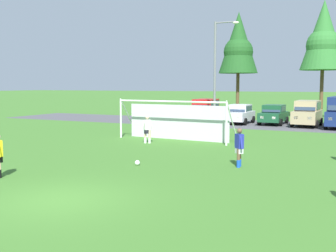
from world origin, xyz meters
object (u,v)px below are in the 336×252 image
at_px(soccer_goal, 176,119).
at_px(parked_car_slot_center, 307,113).
at_px(parked_car_slot_far_left, 205,110).
at_px(soccer_ball, 137,163).
at_px(parked_car_slot_left, 239,114).
at_px(player_winger_left, 239,148).
at_px(player_midfield_center, 147,129).
at_px(parked_car_slot_center_left, 274,114).
at_px(street_lamp, 217,74).

distance_m(soccer_goal, parked_car_slot_center, 14.11).
bearing_deg(soccer_goal, parked_car_slot_far_left, 101.71).
xyz_separation_m(soccer_ball, parked_car_slot_center, (4.52, 20.76, 1.00)).
distance_m(soccer_ball, parked_car_slot_left, 20.62).
xyz_separation_m(soccer_ball, soccer_goal, (-1.90, 8.20, 1.18)).
xyz_separation_m(player_winger_left, parked_car_slot_far_left, (-8.46, 18.87, 0.29)).
height_order(player_midfield_center, parked_car_slot_center_left, parked_car_slot_center_left).
bearing_deg(parked_car_slot_center, soccer_goal, -117.09).
bearing_deg(parked_car_slot_center_left, parked_car_slot_far_left, -172.75).
bearing_deg(player_midfield_center, soccer_goal, 66.49).
bearing_deg(street_lamp, soccer_ball, -84.12).
bearing_deg(parked_car_slot_far_left, parked_car_slot_left, 2.84).
height_order(parked_car_slot_center_left, parked_car_slot_center, parked_car_slot_center).
height_order(parked_car_slot_far_left, parked_car_slot_left, parked_car_slot_far_left).
relative_size(soccer_ball, parked_car_slot_far_left, 0.05).
distance_m(soccer_goal, parked_car_slot_center_left, 13.46).
bearing_deg(player_winger_left, parked_car_slot_far_left, 114.16).
relative_size(player_midfield_center, parked_car_slot_center, 0.35).
distance_m(soccer_ball, player_midfield_center, 6.76).
xyz_separation_m(player_winger_left, street_lamp, (-5.59, 13.52, 3.44)).
xyz_separation_m(parked_car_slot_center, street_lamp, (-6.08, -5.71, 3.15)).
distance_m(soccer_goal, street_lamp, 7.48).
relative_size(soccer_goal, parked_car_slot_center, 1.61).
height_order(parked_car_slot_far_left, street_lamp, street_lamp).
xyz_separation_m(player_midfield_center, parked_car_slot_far_left, (-1.62, 14.30, 0.29)).
distance_m(player_midfield_center, player_winger_left, 8.23).
bearing_deg(street_lamp, player_winger_left, -67.55).
distance_m(player_winger_left, parked_car_slot_far_left, 20.68).
bearing_deg(street_lamp, parked_car_slot_center, 43.20).
height_order(soccer_ball, parked_car_slot_left, parked_car_slot_left).
bearing_deg(parked_car_slot_left, player_winger_left, -74.50).
height_order(soccer_goal, parked_car_slot_center, soccer_goal).
bearing_deg(parked_car_slot_center, player_winger_left, -91.46).
relative_size(parked_car_slot_far_left, parked_car_slot_center_left, 1.10).
height_order(soccer_ball, parked_car_slot_center, parked_car_slot_center).
bearing_deg(soccer_goal, soccer_ball, -76.96).
relative_size(player_winger_left, parked_car_slot_center_left, 0.39).
distance_m(player_winger_left, street_lamp, 15.03).
xyz_separation_m(parked_car_slot_center_left, street_lamp, (-3.20, -6.13, 3.39)).
distance_m(soccer_ball, parked_car_slot_center_left, 21.26).
bearing_deg(parked_car_slot_far_left, player_winger_left, -65.84).
bearing_deg(parked_car_slot_center, parked_car_slot_center_left, 171.69).
bearing_deg(parked_car_slot_center_left, soccer_goal, -105.30).
relative_size(player_midfield_center, parked_car_slot_far_left, 0.35).
relative_size(parked_car_slot_far_left, parked_car_slot_center, 1.01).
height_order(player_winger_left, parked_car_slot_far_left, parked_car_slot_far_left).
height_order(player_winger_left, parked_car_slot_left, parked_car_slot_left).
relative_size(soccer_goal, parked_car_slot_far_left, 1.60).
bearing_deg(parked_car_slot_far_left, parked_car_slot_center, 2.27).
height_order(parked_car_slot_left, parked_car_slot_center, parked_car_slot_center).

